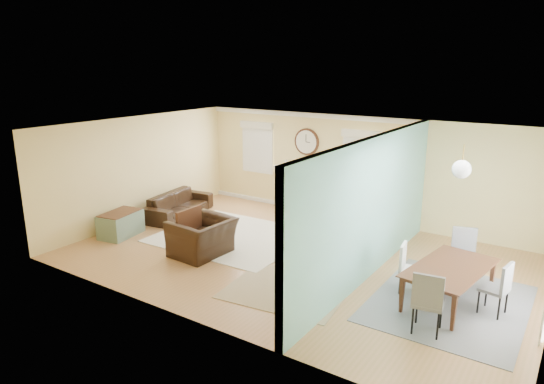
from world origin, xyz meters
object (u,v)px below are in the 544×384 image
Objects in this scene: green_chair at (358,216)px; credenza at (381,229)px; dining_table at (451,286)px; sofa at (179,205)px; eames_chair at (202,237)px.

green_chair is 1.12m from credenza.
dining_table is at bearing 166.83° from green_chair.
green_chair is at bearing -78.86° from sofa.
sofa is 1.74× the size of eames_chair.
eames_chair reaches higher than green_chair.
credenza reaches higher than green_chair.
green_chair is at bearing 56.09° from dining_table.
green_chair is 0.41× the size of dining_table.
credenza is at bearing 55.09° from dining_table.
eames_chair is at bearing -139.17° from credenza.
credenza is 2.63m from dining_table.
dining_table is (1.91, -1.80, -0.08)m from credenza.
eames_chair is (2.28, -1.65, 0.08)m from sofa.
credenza is 0.76× the size of dining_table.
sofa is at bearing 49.08° from green_chair.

